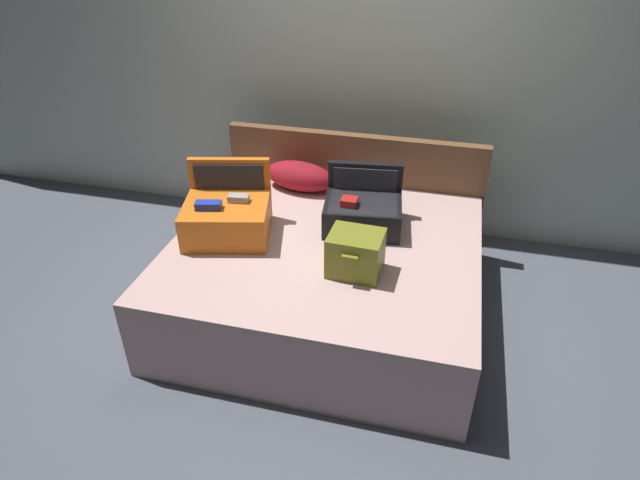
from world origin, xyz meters
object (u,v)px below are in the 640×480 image
at_px(hard_case_medium, 363,209).
at_px(hard_case_small, 356,253).
at_px(pillow_near_headboard, 300,176).
at_px(bed, 325,277).
at_px(hard_case_large, 227,215).

bearing_deg(hard_case_medium, hard_case_small, -91.41).
height_order(hard_case_small, pillow_near_headboard, hard_case_small).
bearing_deg(hard_case_small, hard_case_medium, 98.36).
relative_size(bed, hard_case_large, 3.06).
height_order(bed, hard_case_small, hard_case_small).
bearing_deg(bed, hard_case_medium, 56.06).
distance_m(bed, hard_case_large, 0.72).
xyz_separation_m(hard_case_medium, hard_case_small, (0.05, -0.50, 0.00)).
xyz_separation_m(bed, hard_case_small, (0.23, -0.24, 0.37)).
bearing_deg(pillow_near_headboard, hard_case_small, -57.29).
relative_size(bed, hard_case_small, 6.10).
bearing_deg(hard_case_medium, bed, -131.20).
height_order(hard_case_medium, hard_case_small, hard_case_medium).
height_order(hard_case_large, hard_case_medium, hard_case_large).
xyz_separation_m(bed, pillow_near_headboard, (-0.35, 0.66, 0.35)).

